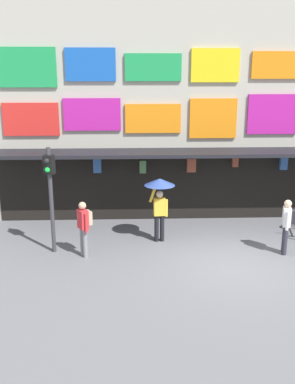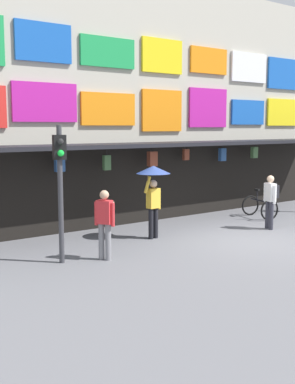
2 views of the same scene
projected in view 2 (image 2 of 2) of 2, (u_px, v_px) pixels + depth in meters
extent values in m
plane|color=slate|center=(249.00, 240.00, 13.72)|extent=(80.00, 80.00, 0.00)
cube|color=#B2AD9E|center=(150.00, 102.00, 16.85)|extent=(18.00, 1.20, 8.00)
cube|color=black|center=(174.00, 144.00, 16.00)|extent=(15.30, 1.40, 0.12)
cube|color=blue|center=(44.00, 42.00, 13.64)|extent=(1.70, 0.08, 1.08)
cube|color=green|center=(108.00, 52.00, 14.90)|extent=(1.92, 0.08, 0.90)
cube|color=yellow|center=(162.00, 56.00, 16.14)|extent=(1.65, 0.08, 1.11)
cube|color=orange|center=(209.00, 61.00, 17.38)|extent=(1.73, 0.08, 0.90)
cube|color=white|center=(249.00, 68.00, 18.64)|extent=(1.89, 0.08, 1.09)
cube|color=blue|center=(284.00, 74.00, 19.90)|extent=(1.96, 0.08, 1.22)
cube|color=#B71E93|center=(45.00, 102.00, 13.86)|extent=(1.98, 0.08, 1.10)
cube|color=orange|center=(109.00, 109.00, 15.12)|extent=(1.94, 0.08, 1.00)
cube|color=orange|center=(162.00, 111.00, 16.37)|extent=(1.65, 0.08, 1.37)
cube|color=#B71E93|center=(208.00, 108.00, 17.60)|extent=(1.79, 0.08, 1.38)
cube|color=blue|center=(248.00, 112.00, 18.86)|extent=(1.78, 0.08, 0.93)
cube|color=yellow|center=(283.00, 112.00, 20.10)|extent=(1.90, 0.08, 1.08)
cylinder|color=black|center=(59.00, 151.00, 13.75)|extent=(0.02, 0.02, 0.12)
cube|color=#2D5693|center=(60.00, 163.00, 13.79)|extent=(0.27, 0.16, 0.52)
cylinder|color=black|center=(107.00, 151.00, 14.71)|extent=(0.02, 0.02, 0.23)
cube|color=#477042|center=(107.00, 163.00, 14.75)|extent=(0.22, 0.13, 0.45)
cylinder|color=black|center=(152.00, 149.00, 15.66)|extent=(0.02, 0.02, 0.16)
cube|color=brown|center=(152.00, 159.00, 15.71)|extent=(0.30, 0.18, 0.47)
cylinder|color=black|center=(186.00, 147.00, 16.73)|extent=(0.02, 0.02, 0.14)
cube|color=brown|center=(186.00, 155.00, 16.76)|extent=(0.21, 0.13, 0.37)
cylinder|color=black|center=(222.00, 146.00, 17.72)|extent=(0.02, 0.02, 0.15)
cube|color=#2D5693|center=(222.00, 155.00, 17.76)|extent=(0.26, 0.15, 0.46)
cylinder|color=black|center=(254.00, 145.00, 18.54)|extent=(0.02, 0.02, 0.14)
cube|color=#477042|center=(254.00, 152.00, 18.58)|extent=(0.25, 0.15, 0.42)
cube|color=black|center=(161.00, 183.00, 16.72)|extent=(15.30, 0.04, 2.50)
cylinder|color=#38383D|center=(60.00, 195.00, 11.26)|extent=(0.12, 0.12, 3.20)
cube|color=black|center=(59.00, 147.00, 11.12)|extent=(0.33, 0.30, 0.56)
sphere|color=black|center=(60.00, 142.00, 10.98)|extent=(0.15, 0.15, 0.15)
sphere|color=#19DB3D|center=(61.00, 153.00, 11.02)|extent=(0.15, 0.15, 0.15)
torus|color=black|center=(269.00, 210.00, 16.59)|extent=(0.71, 0.22, 0.72)
torus|color=black|center=(250.00, 205.00, 17.59)|extent=(0.71, 0.22, 0.72)
cylinder|color=black|center=(260.00, 201.00, 17.06)|extent=(0.27, 0.98, 0.05)
cylinder|color=black|center=(257.00, 195.00, 17.18)|extent=(0.04, 0.04, 0.35)
cube|color=black|center=(257.00, 190.00, 17.16)|extent=(0.14, 0.22, 0.06)
cylinder|color=black|center=(268.00, 197.00, 16.61)|extent=(0.04, 0.04, 0.50)
cylinder|color=black|center=(269.00, 190.00, 16.58)|extent=(0.44, 0.13, 0.04)
cylinder|color=#2D2D38|center=(271.00, 216.00, 15.10)|extent=(0.14, 0.14, 0.88)
cylinder|color=#2D2D38|center=(268.00, 215.00, 15.27)|extent=(0.14, 0.14, 0.88)
cube|color=white|center=(270.00, 192.00, 15.09)|extent=(0.30, 0.40, 0.56)
sphere|color=beige|center=(271.00, 179.00, 15.04)|extent=(0.22, 0.22, 0.22)
cylinder|color=white|center=(274.00, 195.00, 14.90)|extent=(0.09, 0.09, 0.56)
cylinder|color=white|center=(266.00, 193.00, 15.30)|extent=(0.09, 0.09, 0.56)
cube|color=#232328|center=(274.00, 191.00, 15.15)|extent=(0.22, 0.31, 0.40)
cylinder|color=black|center=(156.00, 223.00, 13.96)|extent=(0.14, 0.14, 0.88)
cylinder|color=black|center=(151.00, 224.00, 13.84)|extent=(0.14, 0.14, 0.88)
cube|color=gold|center=(153.00, 198.00, 13.81)|extent=(0.38, 0.25, 0.56)
sphere|color=beige|center=(153.00, 184.00, 13.75)|extent=(0.22, 0.22, 0.22)
cylinder|color=gold|center=(159.00, 199.00, 13.96)|extent=(0.09, 0.09, 0.56)
cylinder|color=gold|center=(148.00, 185.00, 13.61)|extent=(0.23, 0.09, 0.48)
cylinder|color=#4C3823|center=(148.00, 181.00, 13.60)|extent=(0.02, 0.02, 0.55)
cone|color=#334C99|center=(153.00, 170.00, 13.70)|extent=(0.96, 0.96, 0.22)
cylinder|color=gray|center=(108.00, 242.00, 11.64)|extent=(0.14, 0.14, 0.88)
cylinder|color=gray|center=(101.00, 241.00, 11.71)|extent=(0.14, 0.14, 0.88)
cube|color=red|center=(104.00, 212.00, 11.58)|extent=(0.37, 0.42, 0.56)
sphere|color=tan|center=(104.00, 195.00, 11.53)|extent=(0.22, 0.22, 0.22)
cylinder|color=red|center=(113.00, 215.00, 11.50)|extent=(0.09, 0.09, 0.56)
cylinder|color=red|center=(96.00, 213.00, 11.67)|extent=(0.09, 0.09, 0.56)
cube|color=tan|center=(108.00, 210.00, 11.72)|extent=(0.28, 0.32, 0.40)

